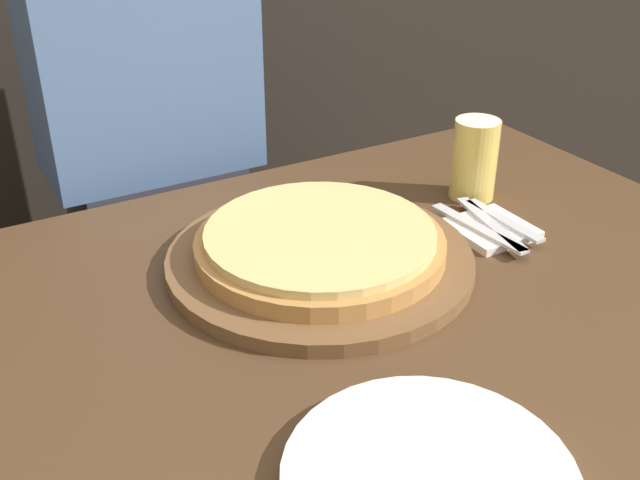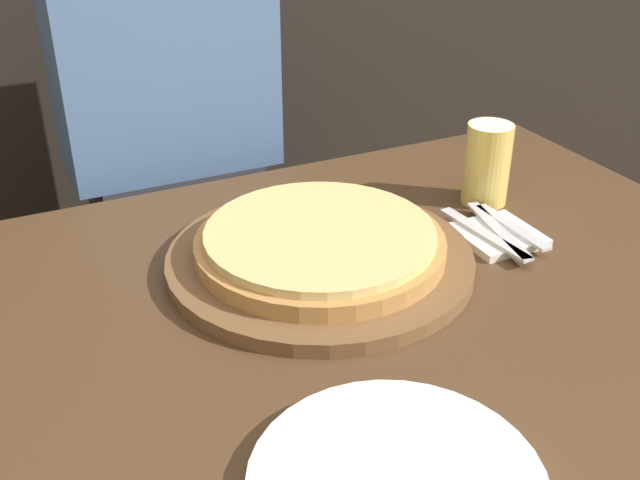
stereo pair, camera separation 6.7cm
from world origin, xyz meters
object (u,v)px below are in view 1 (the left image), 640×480
at_px(dinner_knife, 491,224).
at_px(diner_person, 157,198).
at_px(fork, 478,228).
at_px(spoon, 504,220).
at_px(pizza_on_board, 320,250).
at_px(beer_glass, 475,156).
at_px(dinner_plate, 429,479).

distance_m(dinner_knife, diner_person, 0.64).
bearing_deg(fork, spoon, 0.00).
relative_size(pizza_on_board, dinner_knife, 2.32).
distance_m(pizza_on_board, fork, 0.25).
xyz_separation_m(beer_glass, dinner_knife, (-0.06, -0.11, -0.06)).
bearing_deg(spoon, dinner_plate, -139.15).
bearing_deg(dinner_knife, pizza_on_board, 170.91).
relative_size(beer_glass, dinner_plate, 0.48).
height_order(pizza_on_board, fork, pizza_on_board).
bearing_deg(beer_glass, dinner_plate, -133.35).
distance_m(pizza_on_board, beer_glass, 0.34).
distance_m(beer_glass, fork, 0.15).
bearing_deg(beer_glass, fork, -126.19).
height_order(beer_glass, dinner_plate, beer_glass).
distance_m(dinner_plate, spoon, 0.53).
bearing_deg(fork, dinner_plate, -135.37).
bearing_deg(fork, diner_person, 120.07).
bearing_deg(diner_person, beer_glass, -47.21).
xyz_separation_m(beer_glass, diner_person, (-0.40, 0.43, -0.16)).
height_order(fork, dinner_knife, same).
bearing_deg(beer_glass, dinner_knife, -117.04).
height_order(dinner_plate, diner_person, diner_person).
height_order(pizza_on_board, dinner_knife, pizza_on_board).
height_order(dinner_plate, spoon, dinner_plate).
distance_m(dinner_plate, fork, 0.50).
relative_size(fork, dinner_knife, 1.00).
distance_m(beer_glass, dinner_knife, 0.14).
xyz_separation_m(pizza_on_board, fork, (0.24, -0.04, -0.01)).
relative_size(dinner_knife, diner_person, 0.13).
xyz_separation_m(beer_glass, fork, (-0.08, -0.11, -0.06)).
bearing_deg(pizza_on_board, dinner_knife, -9.09).
bearing_deg(pizza_on_board, dinner_plate, -105.84).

